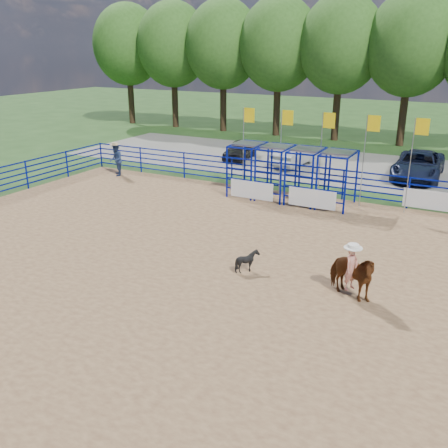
% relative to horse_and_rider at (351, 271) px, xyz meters
% --- Properties ---
extents(ground, '(120.00, 120.00, 0.00)m').
position_rel_horse_and_rider_xyz_m(ground, '(-2.88, -0.21, -0.85)').
color(ground, '#325823').
rests_on(ground, ground).
extents(arena_dirt, '(30.00, 20.00, 0.02)m').
position_rel_horse_and_rider_xyz_m(arena_dirt, '(-2.88, -0.21, -0.84)').
color(arena_dirt, '#9F774F').
rests_on(arena_dirt, ground).
extents(gravel_strip, '(40.00, 10.00, 0.01)m').
position_rel_horse_and_rider_xyz_m(gravel_strip, '(-2.88, 16.79, -0.84)').
color(gravel_strip, gray).
rests_on(gravel_strip, ground).
extents(horse_and_rider, '(1.89, 1.38, 2.34)m').
position_rel_horse_and_rider_xyz_m(horse_and_rider, '(0.00, 0.00, 0.00)').
color(horse_and_rider, '#623113').
rests_on(horse_and_rider, arena_dirt).
extents(calf, '(0.76, 0.69, 0.76)m').
position_rel_horse_and_rider_xyz_m(calf, '(-3.41, 0.20, -0.45)').
color(calf, black).
rests_on(calf, arena_dirt).
extents(spectator_cowboy, '(1.10, 1.12, 1.88)m').
position_rel_horse_and_rider_xyz_m(spectator_cowboy, '(-15.62, 8.47, 0.11)').
color(spectator_cowboy, navy).
rests_on(spectator_cowboy, arena_dirt).
extents(car_a, '(1.90, 3.80, 1.24)m').
position_rel_horse_and_rider_xyz_m(car_a, '(-11.37, 15.86, -0.22)').
color(car_a, black).
rests_on(car_a, gravel_strip).
extents(car_b, '(1.69, 4.14, 1.33)m').
position_rel_horse_and_rider_xyz_m(car_b, '(-7.56, 15.73, -0.17)').
color(car_b, '#92949A').
rests_on(car_b, gravel_strip).
extents(car_c, '(2.59, 5.43, 1.50)m').
position_rel_horse_and_rider_xyz_m(car_c, '(-0.28, 15.91, -0.09)').
color(car_c, '#141B33').
rests_on(car_c, gravel_strip).
extents(perimeter_fence, '(30.10, 20.10, 1.50)m').
position_rel_horse_and_rider_xyz_m(perimeter_fence, '(-2.88, -0.21, -0.10)').
color(perimeter_fence, '#07159D').
rests_on(perimeter_fence, ground).
extents(chute_assembly, '(19.32, 2.41, 4.20)m').
position_rel_horse_and_rider_xyz_m(chute_assembly, '(-4.78, 8.63, 0.41)').
color(chute_assembly, '#07159D').
rests_on(chute_assembly, ground).
extents(treeline, '(56.40, 6.40, 11.24)m').
position_rel_horse_and_rider_xyz_m(treeline, '(-2.88, 25.79, 6.68)').
color(treeline, '#3F2B19').
rests_on(treeline, ground).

